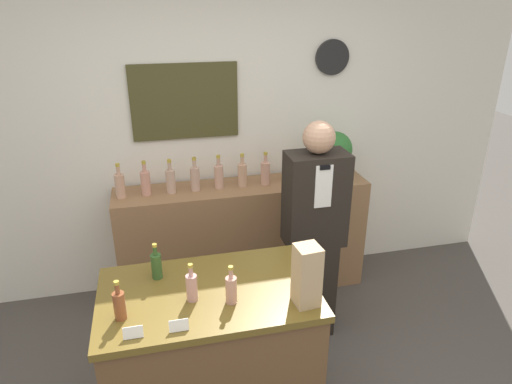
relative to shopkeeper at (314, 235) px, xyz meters
The scene contains 21 objects.
back_wall 1.19m from the shopkeeper, 119.95° to the left, with size 5.20×0.09×2.70m.
back_shelf 0.82m from the shopkeeper, 119.36° to the left, with size 2.04×0.41×0.96m.
display_counter 1.11m from the shopkeeper, 141.94° to the right, with size 1.14×0.71×0.93m.
shopkeeper is the anchor object (origin of this frame).
potted_plant 0.87m from the shopkeeper, 58.75° to the left, with size 0.29×0.29×0.39m.
paper_bag 0.98m from the shopkeeper, 112.88° to the right, with size 0.13×0.13×0.32m.
price_card_left 1.53m from the shopkeeper, 142.51° to the right, with size 0.09×0.02×0.06m.
price_card_right 1.37m from the shopkeeper, 137.27° to the right, with size 0.09×0.02×0.06m.
counter_bottle_0 1.50m from the shopkeeper, 148.58° to the right, with size 0.06×0.06×0.21m.
counter_bottle_1 1.19m from the shopkeeper, 156.86° to the right, with size 0.06×0.06×0.21m.
counter_bottle_2 1.17m from the shopkeeper, 142.38° to the right, with size 0.06×0.06×0.21m.
counter_bottle_3 1.08m from the shopkeeper, 133.28° to the right, with size 0.06×0.06×0.21m.
shelf_bottle_0 1.48m from the shopkeeper, 153.81° to the left, with size 0.07×0.07×0.27m.
shelf_bottle_1 1.32m from the shopkeeper, 149.68° to the left, with size 0.07×0.07×0.27m.
shelf_bottle_2 1.16m from the shopkeeper, 145.27° to the left, with size 0.07×0.07×0.27m.
shelf_bottle_3 1.02m from the shopkeeper, 138.75° to the left, with size 0.07×0.07×0.27m.
shelf_bottle_4 0.90m from the shopkeeper, 130.33° to the left, with size 0.07×0.07×0.27m.
shelf_bottle_5 0.79m from the shopkeeper, 119.67° to the left, with size 0.07×0.07×0.27m.
shelf_bottle_6 0.72m from the shopkeeper, 105.91° to the left, with size 0.07×0.07×0.27m.
shelf_bottle_7 0.70m from the shopkeeper, 89.77° to the left, with size 0.07×0.07×0.27m.
shelf_bottle_8 0.71m from the shopkeeper, 73.36° to the left, with size 0.07×0.07×0.27m.
Camera 1 is at (-0.52, -1.57, 2.36)m, focal length 32.00 mm.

